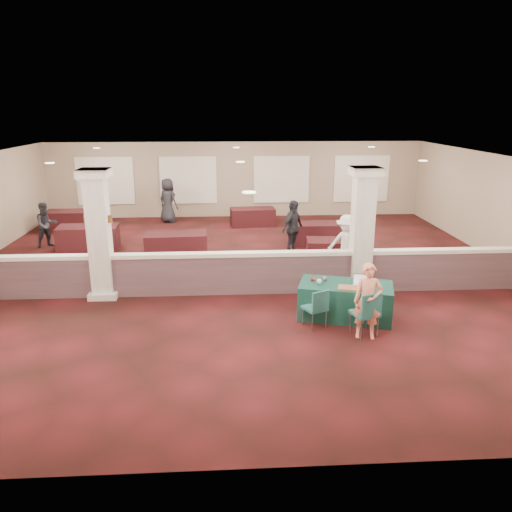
{
  "coord_description": "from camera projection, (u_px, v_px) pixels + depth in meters",
  "views": [
    {
      "loc": [
        -0.39,
        -13.5,
        4.58
      ],
      "look_at": [
        0.3,
        -2.0,
        1.14
      ],
      "focal_mm": 35.0,
      "sensor_mm": 36.0,
      "label": 1
    }
  ],
  "objects": [
    {
      "name": "ground",
      "position": [
        241.0,
        275.0,
        14.25
      ],
      "size": [
        16.0,
        16.0,
        0.0
      ],
      "primitive_type": "plane",
      "color": "#401012",
      "rests_on": "ground"
    },
    {
      "name": "wall_back",
      "position": [
        235.0,
        180.0,
        21.44
      ],
      "size": [
        16.0,
        0.04,
        3.2
      ],
      "primitive_type": "cube",
      "color": "gray",
      "rests_on": "ground"
    },
    {
      "name": "wall_front",
      "position": [
        261.0,
        360.0,
        6.14
      ],
      "size": [
        16.0,
        0.04,
        3.2
      ],
      "primitive_type": "cube",
      "color": "gray",
      "rests_on": "ground"
    },
    {
      "name": "ceiling",
      "position": [
        240.0,
        161.0,
        13.33
      ],
      "size": [
        16.0,
        16.0,
        0.02
      ],
      "primitive_type": "cube",
      "color": "silver",
      "rests_on": "wall_back"
    },
    {
      "name": "partition_wall",
      "position": [
        243.0,
        272.0,
        12.65
      ],
      "size": [
        15.6,
        0.28,
        1.1
      ],
      "color": "#4D3436",
      "rests_on": "ground"
    },
    {
      "name": "column_left",
      "position": [
        99.0,
        233.0,
        12.14
      ],
      "size": [
        0.72,
        0.72,
        3.2
      ],
      "color": "beige",
      "rests_on": "ground"
    },
    {
      "name": "column_right",
      "position": [
        362.0,
        230.0,
        12.52
      ],
      "size": [
        0.72,
        0.72,
        3.2
      ],
      "color": "beige",
      "rests_on": "ground"
    },
    {
      "name": "sconce_left",
      "position": [
        86.0,
        219.0,
        12.02
      ],
      "size": [
        0.12,
        0.12,
        0.18
      ],
      "color": "brown",
      "rests_on": "column_left"
    },
    {
      "name": "sconce_right",
      "position": [
        110.0,
        219.0,
        12.05
      ],
      "size": [
        0.12,
        0.12,
        0.18
      ],
      "color": "brown",
      "rests_on": "column_left"
    },
    {
      "name": "near_table",
      "position": [
        345.0,
        301.0,
        11.26
      ],
      "size": [
        2.25,
        1.55,
        0.79
      ],
      "primitive_type": "cube",
      "rotation": [
        0.0,
        0.0,
        -0.28
      ],
      "color": "#0E3527",
      "rests_on": "ground"
    },
    {
      "name": "conf_chair_main",
      "position": [
        367.0,
        311.0,
        10.23
      ],
      "size": [
        0.62,
        0.63,
        0.98
      ],
      "rotation": [
        0.0,
        0.0,
        0.33
      ],
      "color": "#1D554B",
      "rests_on": "ground"
    },
    {
      "name": "conf_chair_side",
      "position": [
        317.0,
        306.0,
        10.66
      ],
      "size": [
        0.59,
        0.59,
        0.88
      ],
      "rotation": [
        0.0,
        0.0,
        0.46
      ],
      "color": "#1D554B",
      "rests_on": "ground"
    },
    {
      "name": "woman",
      "position": [
        368.0,
        301.0,
        10.14
      ],
      "size": [
        0.63,
        0.48,
        1.6
      ],
      "primitive_type": "imported",
      "rotation": [
        0.0,
        0.0,
        -0.18
      ],
      "color": "#F8886B",
      "rests_on": "ground"
    },
    {
      "name": "far_table_front_left",
      "position": [
        88.0,
        238.0,
        16.71
      ],
      "size": [
        2.01,
        1.1,
        0.79
      ],
      "primitive_type": "cube",
      "rotation": [
        0.0,
        0.0,
        0.06
      ],
      "color": "black",
      "rests_on": "ground"
    },
    {
      "name": "far_table_front_center",
      "position": [
        176.0,
        245.0,
        15.78
      ],
      "size": [
        1.99,
        1.1,
        0.78
      ],
      "primitive_type": "cube",
      "rotation": [
        0.0,
        0.0,
        0.07
      ],
      "color": "black",
      "rests_on": "ground"
    },
    {
      "name": "far_table_front_right",
      "position": [
        337.0,
        251.0,
        15.2
      ],
      "size": [
        1.89,
        1.08,
        0.74
      ],
      "primitive_type": "cube",
      "rotation": [
        0.0,
        0.0,
        -0.1
      ],
      "color": "black",
      "rests_on": "ground"
    },
    {
      "name": "far_table_back_left",
      "position": [
        72.0,
        221.0,
        19.26
      ],
      "size": [
        1.94,
        1.0,
        0.78
      ],
      "primitive_type": "cube",
      "rotation": [
        0.0,
        0.0,
        0.02
      ],
      "color": "black",
      "rests_on": "ground"
    },
    {
      "name": "far_table_back_center",
      "position": [
        253.0,
        217.0,
        20.06
      ],
      "size": [
        1.82,
        1.03,
        0.71
      ],
      "primitive_type": "cube",
      "rotation": [
        0.0,
        0.0,
        0.09
      ],
      "color": "black",
      "rests_on": "ground"
    },
    {
      "name": "far_table_back_right",
      "position": [
        316.0,
        234.0,
        17.36
      ],
      "size": [
        1.82,
        0.93,
        0.74
      ],
      "primitive_type": "cube",
      "rotation": [
        0.0,
        0.0,
        -0.01
      ],
      "color": "black",
      "rests_on": "ground"
    },
    {
      "name": "attendee_a",
      "position": [
        46.0,
        225.0,
        16.87
      ],
      "size": [
        0.83,
        0.78,
        1.53
      ],
      "primitive_type": "imported",
      "rotation": [
        0.0,
        0.0,
        0.67
      ],
      "color": "black",
      "rests_on": "ground"
    },
    {
      "name": "attendee_b",
      "position": [
        346.0,
        244.0,
        14.18
      ],
      "size": [
        1.19,
        0.94,
        1.7
      ],
      "primitive_type": "imported",
      "rotation": [
        0.0,
        0.0,
        -0.48
      ],
      "color": "silver",
      "rests_on": "ground"
    },
    {
      "name": "attendee_c",
      "position": [
        293.0,
        228.0,
        15.83
      ],
      "size": [
        1.07,
        1.13,
        1.8
      ],
      "primitive_type": "imported",
      "rotation": [
        0.0,
        0.0,
        0.87
      ],
      "color": "black",
      "rests_on": "ground"
    },
    {
      "name": "attendee_d",
      "position": [
        168.0,
        201.0,
        20.52
      ],
      "size": [
        1.0,
        0.92,
        1.81
      ],
      "primitive_type": "imported",
      "rotation": [
        0.0,
        0.0,
        2.5
      ],
      "color": "black",
      "rests_on": "ground"
    },
    {
      "name": "laptop_base",
      "position": [
        361.0,
        286.0,
        11.03
      ],
      "size": [
        0.41,
        0.34,
        0.02
      ],
      "primitive_type": "cube",
      "rotation": [
        0.0,
        0.0,
        -0.28
      ],
      "color": "silver",
      "rests_on": "near_table"
    },
    {
      "name": "laptop_screen",
      "position": [
        361.0,
        278.0,
        11.11
      ],
      "size": [
        0.35,
        0.11,
        0.24
      ],
      "primitive_type": "cube",
      "rotation": [
        0.0,
        0.0,
        -0.28
      ],
      "color": "silver",
      "rests_on": "near_table"
    },
    {
      "name": "screen_glow",
      "position": [
        361.0,
        279.0,
        11.11
      ],
      "size": [
        0.31,
        0.09,
        0.2
      ],
      "primitive_type": "cube",
      "rotation": [
        0.0,
        0.0,
        -0.28
      ],
      "color": "silver",
      "rests_on": "near_table"
    },
    {
      "name": "knitting",
      "position": [
        348.0,
        288.0,
        10.88
      ],
      "size": [
        0.5,
        0.43,
        0.03
      ],
      "primitive_type": "cube",
      "rotation": [
        0.0,
        0.0,
        -0.28
      ],
      "color": "#C6631F",
      "rests_on": "near_table"
    },
    {
      "name": "yarn_cream",
      "position": [
        319.0,
        281.0,
        11.16
      ],
      "size": [
        0.12,
        0.12,
        0.12
      ],
      "primitive_type": "sphere",
      "color": "beige",
      "rests_on": "near_table"
    },
    {
      "name": "yarn_red",
      "position": [
        313.0,
        279.0,
        11.34
      ],
      "size": [
        0.11,
        0.11,
        0.11
      ],
      "primitive_type": "sphere",
      "color": "maroon",
      "rests_on": "near_table"
    },
    {
      "name": "yarn_grey",
      "position": [
        325.0,
        278.0,
        11.36
      ],
      "size": [
        0.11,
        0.11,
        0.11
      ],
      "primitive_type": "sphere",
      "color": "#47474B",
      "rests_on": "near_table"
    },
    {
      "name": "scissors",
      "position": [
        378.0,
        291.0,
        10.72
      ],
      "size": [
        0.13,
        0.07,
        0.01
      ],
      "primitive_type": "cube",
      "rotation": [
        0.0,
        0.0,
        -0.28
      ],
      "color": "red",
      "rests_on": "near_table"
    }
  ]
}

